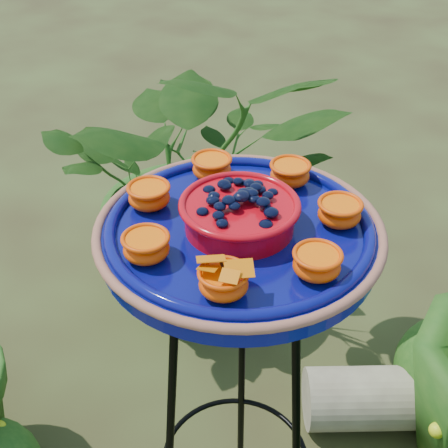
% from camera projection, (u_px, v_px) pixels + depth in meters
% --- Properties ---
extents(tripod_stand, '(0.42, 0.42, 0.88)m').
position_uv_depth(tripod_stand, '(236.00, 388.00, 1.23)').
color(tripod_stand, black).
rests_on(tripod_stand, ground).
extents(feeder_dish, '(0.59, 0.59, 0.11)m').
position_uv_depth(feeder_dish, '(239.00, 228.00, 1.00)').
color(feeder_dish, '#080C63').
rests_on(feeder_dish, tripod_stand).
extents(driftwood_log, '(0.56, 0.42, 0.18)m').
position_uv_depth(driftwood_log, '(401.00, 398.00, 1.76)').
color(driftwood_log, tan).
rests_on(driftwood_log, ground).
extents(shrub_back_left, '(1.11, 1.07, 0.95)m').
position_uv_depth(shrub_back_left, '(200.00, 181.00, 1.98)').
color(shrub_back_left, '#194813').
rests_on(shrub_back_left, ground).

